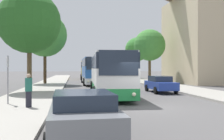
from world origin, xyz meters
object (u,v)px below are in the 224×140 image
at_px(tree_left_near, 45,35).
at_px(tree_right_mid, 150,45).
at_px(parked_car_right_near, 160,84).
at_px(bus_stop_sign, 8,74).
at_px(bus_front, 110,74).
at_px(pedestrian_waiting_near, 29,90).
at_px(bus_middle, 92,70).
at_px(bus_rear, 88,70).
at_px(tree_right_near, 137,49).
at_px(tree_left_far, 29,22).
at_px(parked_car_left_curb, 83,115).

xyz_separation_m(tree_left_near, tree_right_mid, (14.85, 2.62, -0.94)).
distance_m(parked_car_right_near, bus_stop_sign, 13.20).
xyz_separation_m(bus_front, pedestrian_waiting_near, (-5.01, -6.01, -0.70)).
distance_m(pedestrian_waiting_near, tree_right_mid, 27.60).
relative_size(bus_middle, bus_rear, 1.06).
height_order(bus_middle, tree_left_near, tree_left_near).
xyz_separation_m(tree_right_near, tree_right_mid, (-0.92, -11.70, -0.20)).
xyz_separation_m(bus_middle, bus_rear, (0.17, 15.31, -0.07)).
xyz_separation_m(bus_rear, parked_car_right_near, (4.96, -28.10, -1.00)).
relative_size(tree_left_near, tree_right_near, 1.16).
distance_m(bus_middle, pedestrian_waiting_near, 21.67).
xyz_separation_m(bus_front, bus_stop_sign, (-6.39, -4.52, 0.11)).
bearing_deg(bus_stop_sign, tree_left_near, 90.31).
height_order(bus_stop_sign, tree_right_near, tree_right_near).
relative_size(bus_front, pedestrian_waiting_near, 6.28).
distance_m(parked_car_right_near, tree_right_near, 27.88).
xyz_separation_m(tree_left_far, tree_right_mid, (14.92, 14.12, -0.61)).
bearing_deg(parked_car_left_curb, tree_left_near, 96.10).
bearing_deg(tree_right_mid, pedestrian_waiting_near, -119.41).
height_order(bus_middle, parked_car_right_near, bus_middle).
xyz_separation_m(bus_stop_sign, tree_left_near, (-0.10, 19.62, 4.64)).
xyz_separation_m(bus_stop_sign, tree_right_mid, (14.75, 22.24, 3.70)).
bearing_deg(bus_rear, parked_car_right_near, -78.12).
height_order(bus_rear, parked_car_left_curb, bus_rear).
bearing_deg(tree_right_mid, parked_car_right_near, -102.93).
bearing_deg(bus_middle, tree_right_mid, 16.14).
height_order(parked_car_left_curb, tree_right_mid, tree_right_mid).
bearing_deg(bus_stop_sign, tree_left_far, 91.18).
xyz_separation_m(parked_car_left_curb, parked_car_right_near, (7.27, 14.47, -0.02)).
xyz_separation_m(pedestrian_waiting_near, tree_left_near, (-1.48, 21.10, 5.45)).
bearing_deg(parked_car_left_curb, bus_middle, 83.13).
xyz_separation_m(parked_car_right_near, tree_right_near, (4.45, 27.07, 4.97)).
xyz_separation_m(pedestrian_waiting_near, tree_right_near, (14.30, 35.43, 4.71)).
height_order(parked_car_right_near, tree_right_near, tree_right_near).
height_order(parked_car_left_curb, bus_stop_sign, bus_stop_sign).
bearing_deg(tree_right_near, bus_front, -107.51).
relative_size(bus_rear, parked_car_left_curb, 2.49).
relative_size(bus_stop_sign, tree_right_near, 0.34).
distance_m(bus_rear, tree_right_near, 10.26).
bearing_deg(bus_middle, tree_left_near, 179.78).
bearing_deg(bus_middle, pedestrian_waiting_near, -103.08).
distance_m(bus_rear, pedestrian_waiting_near, 36.78).
relative_size(bus_front, tree_right_mid, 1.40).
bearing_deg(bus_stop_sign, bus_front, 35.28).
bearing_deg(bus_rear, tree_right_mid, -54.43).
height_order(bus_stop_sign, pedestrian_waiting_near, bus_stop_sign).
relative_size(bus_middle, tree_right_near, 1.44).
relative_size(bus_front, bus_rear, 1.01).
xyz_separation_m(bus_front, bus_rear, (-0.13, 30.44, 0.05)).
bearing_deg(parked_car_right_near, tree_left_near, -48.34).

